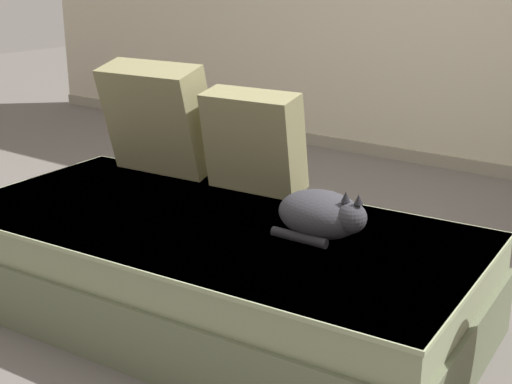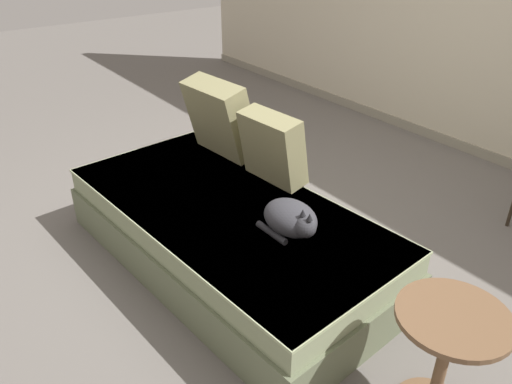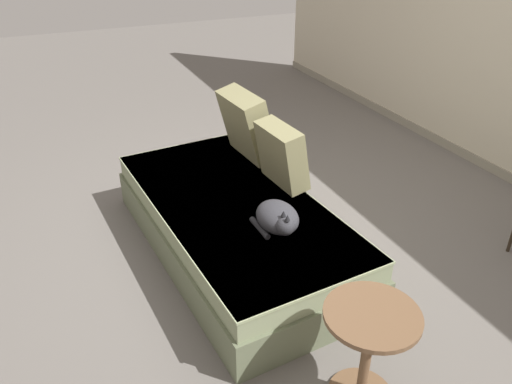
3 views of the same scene
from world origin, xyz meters
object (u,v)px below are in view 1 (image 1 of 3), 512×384
couch (210,268)px  cat (323,215)px  throw_pillow_middle (254,141)px  throw_pillow_corner (158,118)px

couch → cat: cat is taller
couch → throw_pillow_middle: 0.59m
couch → throw_pillow_corner: 0.84m
couch → throw_pillow_middle: size_ratio=4.88×
couch → cat: size_ratio=6.10×
throw_pillow_corner → throw_pillow_middle: (0.52, 0.04, -0.04)m
throw_pillow_corner → cat: 1.08m
couch → throw_pillow_middle: bearing=101.7°
throw_pillow_corner → couch: bearing=-30.9°
throw_pillow_middle → throw_pillow_corner: bearing=-175.6°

